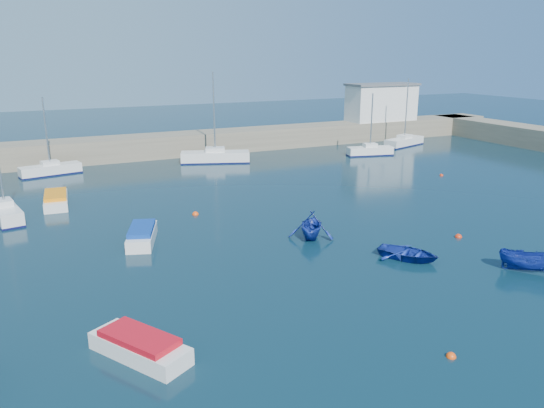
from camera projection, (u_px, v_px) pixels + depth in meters
name	position (u px, v px, depth m)	size (l,w,h in m)	color
ground	(449.00, 314.00, 25.35)	(220.00, 220.00, 0.00)	#0B2531
back_wall	(180.00, 144.00, 64.92)	(96.00, 4.50, 2.60)	#726956
right_arm	(529.00, 136.00, 70.99)	(4.50, 32.00, 2.60)	#726956
harbor_office	(381.00, 103.00, 76.30)	(10.00, 4.00, 5.00)	silver
sailboat_3	(5.00, 212.00, 39.56)	(2.56, 5.77, 7.51)	silver
sailboat_5	(51.00, 169.00, 54.14)	(6.14, 2.87, 7.86)	silver
sailboat_6	(215.00, 156.00, 60.43)	(7.97, 4.62, 10.09)	silver
sailboat_7	(370.00, 151.00, 64.63)	(5.77, 2.77, 7.44)	silver
sailboat_8	(404.00, 141.00, 71.27)	(7.02, 4.00, 8.87)	silver
motorboat_0	(140.00, 346.00, 21.68)	(3.67, 4.70, 1.01)	silver
motorboat_1	(142.00, 235.00, 34.85)	(2.92, 4.74, 1.10)	silver
motorboat_2	(56.00, 199.00, 43.39)	(2.18, 5.20, 1.04)	silver
dinghy_center	(408.00, 253.00, 32.02)	(2.61, 3.65, 0.76)	navy
dinghy_left	(311.00, 225.00, 35.56)	(3.02, 3.50, 1.84)	navy
dinghy_right	(530.00, 261.00, 30.08)	(1.26, 3.36, 1.30)	navy
buoy_0	(451.00, 357.00, 21.76)	(0.42, 0.42, 0.42)	#EB450C
buoy_1	(458.00, 237.00, 35.93)	(0.49, 0.49, 0.49)	red
buoy_3	(195.00, 215.00, 40.96)	(0.51, 0.51, 0.51)	#EB450C
buoy_4	(441.00, 176.00, 54.02)	(0.39, 0.39, 0.39)	red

